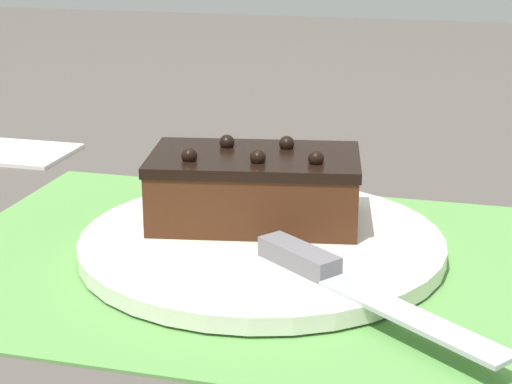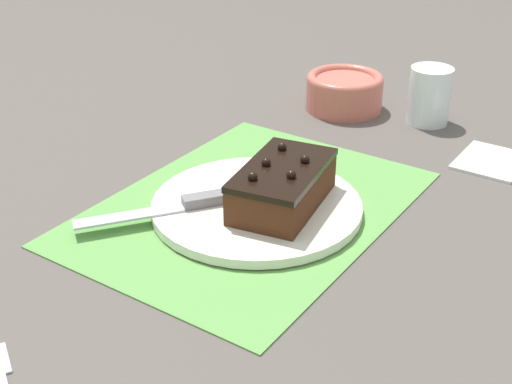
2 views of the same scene
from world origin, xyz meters
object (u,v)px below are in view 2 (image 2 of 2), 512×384
cake_plate (257,206)px  drinking_glass (429,96)px  small_bowl (344,91)px  serving_knife (182,205)px  chocolate_cake (282,185)px

cake_plate → drinking_glass: (0.41, -0.06, 0.04)m
small_bowl → serving_knife: bearing=-178.8°
cake_plate → chocolate_cake: 0.05m
drinking_glass → chocolate_cake: bearing=175.1°
chocolate_cake → cake_plate: bearing=114.2°
chocolate_cake → small_bowl: size_ratio=1.32×
serving_knife → drinking_glass: size_ratio=1.85×
serving_knife → drinking_glass: 0.49m
cake_plate → small_bowl: small_bowl is taller
cake_plate → serving_knife: size_ratio=1.56×
serving_knife → small_bowl: small_bowl is taller
chocolate_cake → drinking_glass: size_ratio=1.84×
cake_plate → serving_knife: serving_knife is taller
chocolate_cake → drinking_glass: bearing=-4.9°
chocolate_cake → serving_knife: bearing=128.7°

